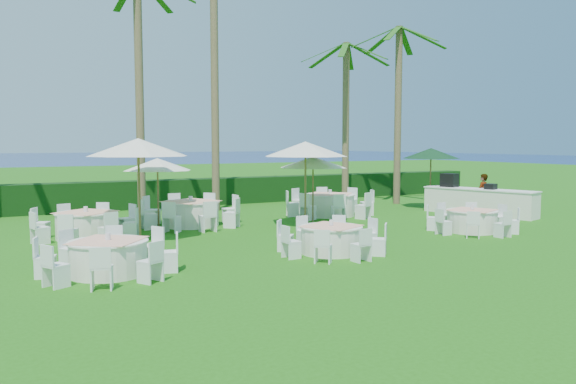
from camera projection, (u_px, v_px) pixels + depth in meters
name	position (u px, v px, depth m)	size (l,w,h in m)	color
ground	(305.00, 253.00, 14.32)	(120.00, 120.00, 0.00)	#1F5D10
hedge	(169.00, 193.00, 24.79)	(34.00, 1.00, 1.20)	black
ocean	(29.00, 158.00, 103.77)	(260.00, 260.00, 0.00)	#081E51
banquet_table_a	(108.00, 256.00, 12.00)	(2.92, 2.92, 0.90)	white
banquet_table_b	(331.00, 239.00, 14.33)	(2.80, 2.80, 0.86)	white
banquet_table_c	(472.00, 220.00, 17.78)	(2.78, 2.78, 0.86)	white
banquet_table_d	(86.00, 224.00, 16.60)	(3.09, 3.09, 0.95)	white
banquet_table_e	(191.00, 213.00, 19.03)	(3.40, 3.40, 1.02)	white
banquet_table_f	(330.00, 204.00, 21.71)	(3.33, 3.33, 1.02)	white
umbrella_a	(138.00, 147.00, 16.00)	(2.88, 2.88, 2.95)	brown
umbrella_b	(305.00, 149.00, 18.63)	(2.83, 2.83, 2.86)	brown
umbrella_c	(157.00, 164.00, 18.25)	(2.24, 2.24, 2.32)	brown
umbrella_d	(313.00, 162.00, 19.90)	(2.42, 2.42, 2.34)	brown
umbrella_green	(431.00, 153.00, 23.90)	(2.39, 2.39, 2.60)	brown
buffet_table	(478.00, 201.00, 22.04)	(2.18, 4.51, 1.58)	white
staff_person	(482.00, 194.00, 22.47)	(0.58, 0.38, 1.58)	gray
palm_b	(139.00, 85.00, 21.54)	(4.21, 4.39, 9.19)	brown
palm_c	(214.00, 44.00, 22.90)	(4.30, 4.34, 12.69)	brown
palm_d	(346.00, 114.00, 26.32)	(4.38, 4.23, 7.48)	brown
palm_e	(398.00, 106.00, 25.70)	(4.14, 4.40, 8.11)	brown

